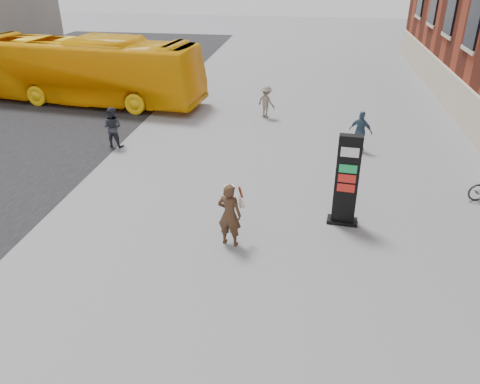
# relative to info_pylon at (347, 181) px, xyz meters

# --- Properties ---
(ground) EXTENTS (100.00, 100.00, 0.00)m
(ground) POSITION_rel_info_pylon_xyz_m (-3.78, -1.33, -1.35)
(ground) COLOR #9E9EA3
(info_pylon) EXTENTS (0.90, 0.52, 2.71)m
(info_pylon) POSITION_rel_info_pylon_xyz_m (0.00, 0.00, 0.00)
(info_pylon) COLOR black
(info_pylon) RESTS_ON ground
(woman) EXTENTS (0.77, 0.72, 1.80)m
(woman) POSITION_rel_info_pylon_xyz_m (-3.06, -1.58, -0.43)
(woman) COLOR #3E2717
(woman) RESTS_ON ground
(bus) EXTENTS (12.26, 4.18, 3.35)m
(bus) POSITION_rel_info_pylon_xyz_m (-12.50, 10.53, 0.32)
(bus) COLOR #FFB70A
(bus) RESTS_ON road
(pedestrian_a) EXTENTS (0.84, 0.68, 1.64)m
(pedestrian_a) POSITION_rel_info_pylon_xyz_m (-8.90, 4.74, -0.53)
(pedestrian_a) COLOR #2C2D36
(pedestrian_a) RESTS_ON ground
(pedestrian_b) EXTENTS (1.12, 1.02, 1.51)m
(pedestrian_b) POSITION_rel_info_pylon_xyz_m (-3.19, 9.44, -0.60)
(pedestrian_b) COLOR gray
(pedestrian_b) RESTS_ON ground
(pedestrian_c) EXTENTS (1.01, 0.77, 1.60)m
(pedestrian_c) POSITION_rel_info_pylon_xyz_m (0.89, 5.80, -0.55)
(pedestrian_c) COLOR #38546B
(pedestrian_c) RESTS_ON ground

